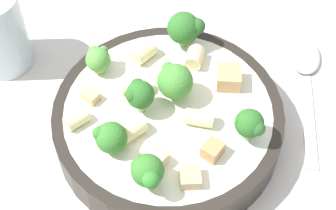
{
  "coord_description": "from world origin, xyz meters",
  "views": [
    {
      "loc": [
        -0.21,
        -0.25,
        0.49
      ],
      "look_at": [
        0.0,
        0.0,
        0.05
      ],
      "focal_mm": 60.0,
      "sensor_mm": 36.0,
      "label": 1
    }
  ],
  "objects_px": {
    "chicken_chunk_1": "(229,78)",
    "rigatoni_3": "(144,53)",
    "rigatoni_5": "(155,154)",
    "chicken_chunk_0": "(190,177)",
    "broccoli_floret_1": "(175,81)",
    "chicken_chunk_2": "(90,96)",
    "broccoli_floret_0": "(139,94)",
    "chicken_chunk_3": "(211,151)",
    "rigatoni_4": "(195,57)",
    "broccoli_floret_2": "(147,172)",
    "broccoli_floret_4": "(185,28)",
    "rigatoni_2": "(200,118)",
    "rigatoni_7": "(135,87)",
    "rigatoni_1": "(131,129)",
    "broccoli_floret_6": "(250,124)",
    "pasta_bowl": "(168,121)",
    "broccoli_floret_3": "(98,59)",
    "rigatoni_6": "(171,75)",
    "spoon": "(305,71)",
    "rigatoni_0": "(77,120)",
    "broccoli_floret_5": "(111,138)"
  },
  "relations": [
    {
      "from": "rigatoni_1",
      "to": "rigatoni_2",
      "type": "height_order",
      "value": "rigatoni_1"
    },
    {
      "from": "rigatoni_4",
      "to": "broccoli_floret_2",
      "type": "bearing_deg",
      "value": -147.22
    },
    {
      "from": "rigatoni_3",
      "to": "rigatoni_5",
      "type": "xyz_separation_m",
      "value": [
        -0.07,
        -0.1,
        -0.0
      ]
    },
    {
      "from": "broccoli_floret_6",
      "to": "rigatoni_5",
      "type": "relative_size",
      "value": 1.5
    },
    {
      "from": "rigatoni_2",
      "to": "rigatoni_6",
      "type": "height_order",
      "value": "rigatoni_2"
    },
    {
      "from": "chicken_chunk_1",
      "to": "rigatoni_3",
      "type": "bearing_deg",
      "value": 118.6
    },
    {
      "from": "rigatoni_0",
      "to": "broccoli_floret_0",
      "type": "bearing_deg",
      "value": -23.51
    },
    {
      "from": "rigatoni_6",
      "to": "spoon",
      "type": "relative_size",
      "value": 0.18
    },
    {
      "from": "rigatoni_1",
      "to": "rigatoni_5",
      "type": "distance_m",
      "value": 0.04
    },
    {
      "from": "rigatoni_4",
      "to": "rigatoni_7",
      "type": "distance_m",
      "value": 0.07
    },
    {
      "from": "broccoli_floret_3",
      "to": "rigatoni_4",
      "type": "relative_size",
      "value": 1.33
    },
    {
      "from": "pasta_bowl",
      "to": "broccoli_floret_5",
      "type": "xyz_separation_m",
      "value": [
        -0.07,
        -0.0,
        0.03
      ]
    },
    {
      "from": "broccoli_floret_1",
      "to": "rigatoni_0",
      "type": "xyz_separation_m",
      "value": [
        -0.1,
        0.03,
        -0.02
      ]
    },
    {
      "from": "rigatoni_0",
      "to": "chicken_chunk_2",
      "type": "distance_m",
      "value": 0.03
    },
    {
      "from": "rigatoni_3",
      "to": "broccoli_floret_1",
      "type": "bearing_deg",
      "value": -96.79
    },
    {
      "from": "chicken_chunk_2",
      "to": "chicken_chunk_3",
      "type": "xyz_separation_m",
      "value": [
        0.05,
        -0.13,
        0.0
      ]
    },
    {
      "from": "rigatoni_3",
      "to": "rigatoni_4",
      "type": "distance_m",
      "value": 0.05
    },
    {
      "from": "broccoli_floret_1",
      "to": "rigatoni_0",
      "type": "distance_m",
      "value": 0.1
    },
    {
      "from": "broccoli_floret_1",
      "to": "rigatoni_0",
      "type": "height_order",
      "value": "broccoli_floret_1"
    },
    {
      "from": "rigatoni_3",
      "to": "rigatoni_7",
      "type": "xyz_separation_m",
      "value": [
        -0.03,
        -0.03,
        -0.0
      ]
    },
    {
      "from": "rigatoni_2",
      "to": "chicken_chunk_2",
      "type": "bearing_deg",
      "value": 125.38
    },
    {
      "from": "rigatoni_4",
      "to": "rigatoni_5",
      "type": "relative_size",
      "value": 0.89
    },
    {
      "from": "broccoli_floret_6",
      "to": "rigatoni_3",
      "type": "relative_size",
      "value": 1.54
    },
    {
      "from": "broccoli_floret_6",
      "to": "rigatoni_0",
      "type": "height_order",
      "value": "broccoli_floret_6"
    },
    {
      "from": "broccoli_floret_1",
      "to": "chicken_chunk_2",
      "type": "distance_m",
      "value": 0.09
    },
    {
      "from": "pasta_bowl",
      "to": "broccoli_floret_3",
      "type": "distance_m",
      "value": 0.1
    },
    {
      "from": "rigatoni_5",
      "to": "spoon",
      "type": "xyz_separation_m",
      "value": [
        0.22,
        -0.0,
        -0.04
      ]
    },
    {
      "from": "rigatoni_6",
      "to": "broccoli_floret_6",
      "type": "bearing_deg",
      "value": -84.5
    },
    {
      "from": "rigatoni_0",
      "to": "rigatoni_7",
      "type": "relative_size",
      "value": 0.79
    },
    {
      "from": "rigatoni_1",
      "to": "chicken_chunk_0",
      "type": "height_order",
      "value": "rigatoni_1"
    },
    {
      "from": "broccoli_floret_3",
      "to": "chicken_chunk_3",
      "type": "distance_m",
      "value": 0.15
    },
    {
      "from": "broccoli_floret_6",
      "to": "chicken_chunk_3",
      "type": "relative_size",
      "value": 1.98
    },
    {
      "from": "broccoli_floret_0",
      "to": "spoon",
      "type": "distance_m",
      "value": 0.21
    },
    {
      "from": "broccoli_floret_1",
      "to": "chicken_chunk_1",
      "type": "height_order",
      "value": "broccoli_floret_1"
    },
    {
      "from": "rigatoni_3",
      "to": "spoon",
      "type": "xyz_separation_m",
      "value": [
        0.15,
        -0.11,
        -0.04
      ]
    },
    {
      "from": "broccoli_floret_2",
      "to": "chicken_chunk_2",
      "type": "xyz_separation_m",
      "value": [
        0.02,
        0.11,
        -0.02
      ]
    },
    {
      "from": "broccoli_floret_2",
      "to": "rigatoni_6",
      "type": "height_order",
      "value": "broccoli_floret_2"
    },
    {
      "from": "broccoli_floret_6",
      "to": "broccoli_floret_5",
      "type": "bearing_deg",
      "value": 145.72
    },
    {
      "from": "rigatoni_5",
      "to": "broccoli_floret_0",
      "type": "bearing_deg",
      "value": 65.8
    },
    {
      "from": "rigatoni_5",
      "to": "chicken_chunk_0",
      "type": "bearing_deg",
      "value": -75.08
    },
    {
      "from": "broccoli_floret_5",
      "to": "broccoli_floret_3",
      "type": "bearing_deg",
      "value": 61.52
    },
    {
      "from": "broccoli_floret_4",
      "to": "spoon",
      "type": "distance_m",
      "value": 0.15
    },
    {
      "from": "broccoli_floret_4",
      "to": "rigatoni_2",
      "type": "distance_m",
      "value": 0.11
    },
    {
      "from": "broccoli_floret_4",
      "to": "rigatoni_3",
      "type": "distance_m",
      "value": 0.05
    },
    {
      "from": "pasta_bowl",
      "to": "rigatoni_2",
      "type": "relative_size",
      "value": 8.31
    },
    {
      "from": "rigatoni_7",
      "to": "spoon",
      "type": "bearing_deg",
      "value": -22.83
    },
    {
      "from": "rigatoni_7",
      "to": "rigatoni_5",
      "type": "bearing_deg",
      "value": -114.78
    },
    {
      "from": "rigatoni_0",
      "to": "rigatoni_4",
      "type": "distance_m",
      "value": 0.14
    },
    {
      "from": "broccoli_floret_1",
      "to": "chicken_chunk_3",
      "type": "xyz_separation_m",
      "value": [
        -0.02,
        -0.08,
        -0.02
      ]
    },
    {
      "from": "broccoli_floret_2",
      "to": "rigatoni_5",
      "type": "height_order",
      "value": "broccoli_floret_2"
    }
  ]
}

